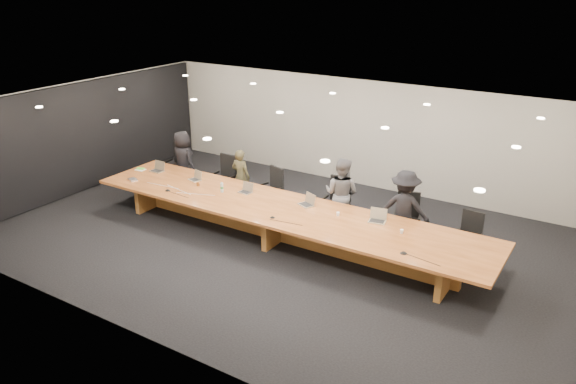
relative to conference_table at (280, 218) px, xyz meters
name	(u,v)px	position (x,y,z in m)	size (l,w,h in m)	color
ground	(281,240)	(0.00, 0.00, -0.52)	(12.00, 12.00, 0.00)	black
back_wall	(363,134)	(0.00, 4.00, 0.88)	(12.00, 0.02, 2.80)	silver
left_wall_panel	(86,137)	(-5.94, 0.00, 0.85)	(0.08, 7.84, 2.74)	black
conference_table	(280,218)	(0.00, 0.00, 0.00)	(9.00, 1.80, 0.75)	brown
chair_far_left	(177,165)	(-4.11, 1.32, 0.06)	(0.59, 0.59, 1.15)	black
chair_left	(223,178)	(-2.44, 1.16, 0.06)	(0.59, 0.59, 1.16)	black
chair_mid_left	(270,190)	(-1.06, 1.19, 0.02)	(0.55, 0.55, 1.09)	black
chair_mid_right	(335,203)	(0.67, 1.19, 0.06)	(0.59, 0.59, 1.16)	black
chair_right	(406,219)	(2.29, 1.27, 0.03)	(0.56, 0.56, 1.11)	black
chair_far_right	(468,237)	(3.58, 1.20, -0.01)	(0.52, 0.52, 1.01)	black
person_a	(183,160)	(-3.81, 1.26, 0.25)	(0.76, 0.49, 1.55)	black
person_b	(241,176)	(-1.96, 1.26, 0.16)	(0.50, 0.33, 1.36)	#38341F
person_c	(341,194)	(0.79, 1.23, 0.29)	(0.79, 0.62, 1.63)	#565558
person_d	(404,209)	(2.27, 1.15, 0.30)	(1.06, 0.61, 1.64)	black
laptop_a	(156,167)	(-3.82, 0.30, 0.36)	(0.32, 0.23, 0.25)	tan
laptop_b	(194,176)	(-2.61, 0.32, 0.34)	(0.29, 0.21, 0.23)	#C3B795
laptop_c	(245,188)	(-1.12, 0.29, 0.34)	(0.29, 0.21, 0.23)	tan
laptop_d	(306,200)	(0.38, 0.39, 0.36)	(0.32, 0.23, 0.25)	tan
laptop_e	(377,216)	(2.00, 0.40, 0.36)	(0.33, 0.24, 0.26)	#BFB292
water_bottle	(222,188)	(-1.58, 0.06, 0.34)	(0.07, 0.07, 0.22)	silver
amber_mug	(198,184)	(-2.30, 0.08, 0.27)	(0.07, 0.07, 0.09)	brown
paper_cup_near	(338,214)	(1.21, 0.26, 0.27)	(0.06, 0.06, 0.08)	white
paper_cup_far	(402,231)	(2.60, 0.17, 0.27)	(0.06, 0.06, 0.08)	silver
notepad	(141,170)	(-4.24, 0.17, 0.24)	(0.23, 0.18, 0.01)	white
lime_gadget	(141,169)	(-4.25, 0.19, 0.26)	(0.18, 0.10, 0.03)	#61D137
av_box	(133,179)	(-3.85, -0.45, 0.25)	(0.21, 0.16, 0.03)	#B8B8BD
mic_left	(168,190)	(-2.67, -0.53, 0.24)	(0.12, 0.12, 0.03)	black
mic_center	(272,217)	(0.14, -0.52, 0.24)	(0.11, 0.11, 0.03)	black
mic_right	(404,253)	(2.93, -0.58, 0.25)	(0.13, 0.13, 0.03)	black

